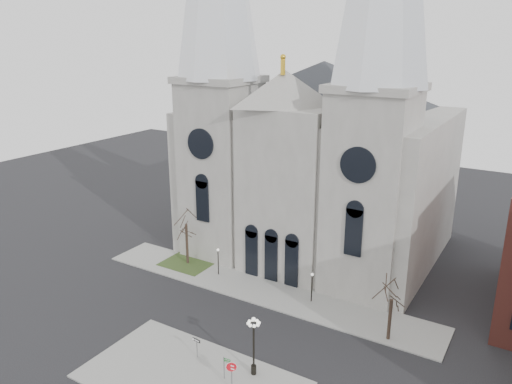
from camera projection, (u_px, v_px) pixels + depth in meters
The scene contains 13 objects.
ground at pixel (199, 339), 46.25m from camera, with size 160.00×160.00×0.00m, color black.
sidewalk_near at pixel (191, 380), 40.66m from camera, with size 18.00×10.00×0.14m, color gray.
sidewalk_far at pixel (260, 289), 55.19m from camera, with size 40.00×6.00×0.14m, color gray.
grass_patch at pixel (188, 263), 61.46m from camera, with size 6.00×5.00×0.18m, color #2E451D.
cathedral at pixel (312, 110), 59.35m from camera, with size 33.00×26.66×54.00m.
tree_left at pixel (186, 222), 59.82m from camera, with size 3.20×3.20×7.50m.
tree_right at pixel (392, 297), 44.79m from camera, with size 3.20×3.20×6.00m.
ped_lamp_left at pixel (218, 257), 57.90m from camera, with size 0.32×0.32×3.26m.
ped_lamp_right at pixel (312, 282), 51.94m from camera, with size 0.32×0.32×3.26m.
stop_sign at pixel (232, 370), 38.91m from camera, with size 0.92×0.17×2.56m.
globe_lamp at pixel (254, 339), 40.28m from camera, with size 1.28×1.28×5.31m.
one_way_sign at pixel (197, 344), 43.01m from camera, with size 0.85×0.12×1.95m.
street_name_sign at pixel (225, 366), 40.31m from camera, with size 0.66×0.10×2.06m.
Camera 1 is at (25.37, -31.45, 26.84)m, focal length 35.00 mm.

